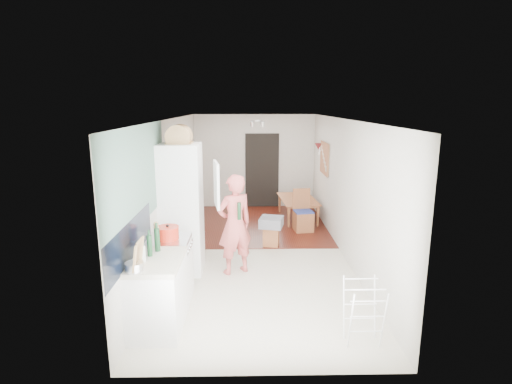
{
  "coord_description": "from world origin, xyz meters",
  "views": [
    {
      "loc": [
        -0.16,
        -7.14,
        2.77
      ],
      "look_at": [
        -0.02,
        0.2,
        1.14
      ],
      "focal_mm": 28.0,
      "sensor_mm": 36.0,
      "label": 1
    }
  ],
  "objects_px": {
    "person": "(235,216)",
    "dining_table": "(299,210)",
    "dining_chair": "(303,211)",
    "stool": "(271,236)",
    "drying_rack": "(363,313)"
  },
  "relations": [
    {
      "from": "drying_rack",
      "to": "stool",
      "type": "bearing_deg",
      "value": 104.97
    },
    {
      "from": "drying_rack",
      "to": "dining_chair",
      "type": "bearing_deg",
      "value": 91.73
    },
    {
      "from": "dining_table",
      "to": "stool",
      "type": "xyz_separation_m",
      "value": [
        -0.78,
        -1.86,
        -0.02
      ]
    },
    {
      "from": "dining_table",
      "to": "dining_chair",
      "type": "height_order",
      "value": "dining_chair"
    },
    {
      "from": "dining_chair",
      "to": "stool",
      "type": "bearing_deg",
      "value": -137.41
    },
    {
      "from": "person",
      "to": "dining_table",
      "type": "bearing_deg",
      "value": -143.19
    },
    {
      "from": "drying_rack",
      "to": "dining_table",
      "type": "bearing_deg",
      "value": 91.23
    },
    {
      "from": "stool",
      "to": "drying_rack",
      "type": "distance_m",
      "value": 3.45
    },
    {
      "from": "person",
      "to": "dining_table",
      "type": "height_order",
      "value": "person"
    },
    {
      "from": "dining_table",
      "to": "stool",
      "type": "height_order",
      "value": "dining_table"
    },
    {
      "from": "person",
      "to": "stool",
      "type": "xyz_separation_m",
      "value": [
        0.67,
        1.27,
        -0.79
      ]
    },
    {
      "from": "dining_table",
      "to": "stool",
      "type": "relative_size",
      "value": 3.18
    },
    {
      "from": "dining_table",
      "to": "dining_chair",
      "type": "bearing_deg",
      "value": 174.48
    },
    {
      "from": "person",
      "to": "stool",
      "type": "height_order",
      "value": "person"
    },
    {
      "from": "dining_chair",
      "to": "stool",
      "type": "relative_size",
      "value": 2.36
    }
  ]
}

